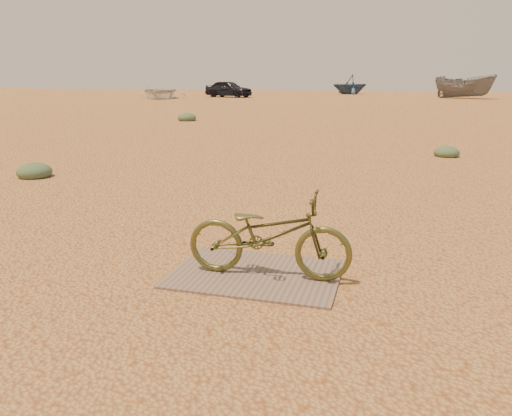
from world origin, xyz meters
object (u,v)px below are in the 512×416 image
(car, at_px, (229,89))
(boat_near_left, at_px, (160,91))
(bicycle, at_px, (269,235))
(boat_mid_right, at_px, (464,87))
(boat_far_left, at_px, (350,84))
(plywood_board, at_px, (256,274))

(car, bearing_deg, boat_near_left, 144.06)
(bicycle, relative_size, boat_mid_right, 0.30)
(boat_far_left, height_order, boat_mid_right, boat_far_left)
(plywood_board, relative_size, boat_far_left, 0.42)
(boat_near_left, height_order, boat_far_left, boat_far_left)
(car, distance_m, boat_far_left, 13.90)
(bicycle, height_order, car, car)
(car, relative_size, boat_near_left, 0.75)
(car, bearing_deg, bicycle, -146.82)
(plywood_board, xyz_separation_m, boat_far_left, (-3.69, 47.82, 0.95))
(bicycle, xyz_separation_m, car, (-13.13, 37.54, 0.29))
(bicycle, relative_size, car, 0.36)
(bicycle, bearing_deg, plywood_board, 71.33)
(plywood_board, relative_size, boat_mid_right, 0.31)
(bicycle, bearing_deg, car, 16.42)
(plywood_board, bearing_deg, bicycle, -15.81)
(car, relative_size, boat_far_left, 1.12)
(plywood_board, relative_size, car, 0.37)
(boat_far_left, relative_size, boat_mid_right, 0.75)
(boat_far_left, bearing_deg, boat_near_left, -78.57)
(boat_near_left, bearing_deg, bicycle, -81.26)
(boat_near_left, bearing_deg, plywood_board, -81.40)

